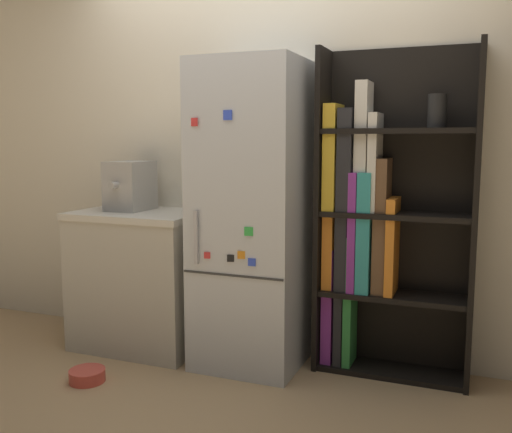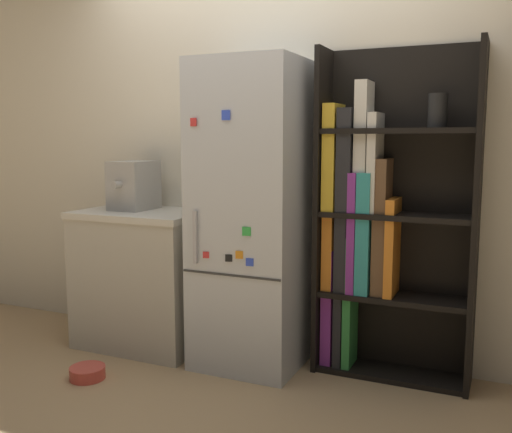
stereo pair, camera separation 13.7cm
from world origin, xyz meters
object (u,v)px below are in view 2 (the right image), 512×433
(espresso_machine, at_px, (134,185))
(pet_bowl, at_px, (87,372))
(refrigerator, at_px, (252,216))
(bookshelf, at_px, (376,222))

(espresso_machine, distance_m, pet_bowl, 1.21)
(pet_bowl, bearing_deg, refrigerator, 38.96)
(bookshelf, height_order, pet_bowl, bookshelf)
(bookshelf, height_order, espresso_machine, bookshelf)
(bookshelf, distance_m, pet_bowl, 1.85)
(refrigerator, bearing_deg, bookshelf, 13.54)
(refrigerator, xyz_separation_m, bookshelf, (0.70, 0.17, -0.02))
(bookshelf, distance_m, espresso_machine, 1.59)
(bookshelf, relative_size, espresso_machine, 5.21)
(espresso_machine, bearing_deg, pet_bowl, -79.49)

